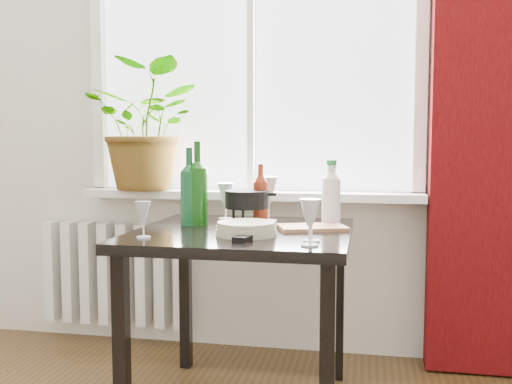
% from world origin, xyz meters
% --- Properties ---
extents(window, '(1.72, 0.08, 1.62)m').
position_xyz_m(window, '(0.00, 2.22, 1.60)').
color(window, white).
rests_on(window, ground).
extents(windowsill, '(1.72, 0.20, 0.04)m').
position_xyz_m(windowsill, '(0.00, 2.15, 0.82)').
color(windowsill, white).
rests_on(windowsill, ground).
extents(curtain, '(0.50, 0.12, 2.56)m').
position_xyz_m(curtain, '(1.12, 2.12, 1.30)').
color(curtain, '#3C0507').
rests_on(curtain, ground).
extents(radiator, '(0.80, 0.10, 0.55)m').
position_xyz_m(radiator, '(-0.75, 2.18, 0.38)').
color(radiator, white).
rests_on(radiator, ground).
extents(table, '(0.85, 0.85, 0.74)m').
position_xyz_m(table, '(0.10, 1.55, 0.65)').
color(table, black).
rests_on(table, ground).
extents(potted_plant, '(0.62, 0.55, 0.65)m').
position_xyz_m(potted_plant, '(-0.52, 2.11, 1.17)').
color(potted_plant, '#378022').
rests_on(potted_plant, windowsill).
extents(wine_bottle_left, '(0.10, 0.10, 0.33)m').
position_xyz_m(wine_bottle_left, '(-0.15, 1.64, 0.91)').
color(wine_bottle_left, '#0D4622').
rests_on(wine_bottle_left, table).
extents(wine_bottle_right, '(0.11, 0.11, 0.36)m').
position_xyz_m(wine_bottle_right, '(-0.12, 1.65, 0.92)').
color(wine_bottle_right, '#0E410C').
rests_on(wine_bottle_right, table).
extents(bottle_amber, '(0.07, 0.07, 0.26)m').
position_xyz_m(bottle_amber, '(0.14, 1.74, 0.87)').
color(bottle_amber, maroon).
rests_on(bottle_amber, table).
extents(cleaning_bottle, '(0.10, 0.10, 0.28)m').
position_xyz_m(cleaning_bottle, '(0.44, 1.75, 0.88)').
color(cleaning_bottle, silver).
rests_on(cleaning_bottle, table).
extents(wineglass_front_right, '(0.08, 0.08, 0.15)m').
position_xyz_m(wineglass_front_right, '(0.40, 1.32, 0.82)').
color(wineglass_front_right, silver).
rests_on(wineglass_front_right, table).
extents(wineglass_far_right, '(0.09, 0.09, 0.16)m').
position_xyz_m(wineglass_far_right, '(0.40, 1.23, 0.82)').
color(wineglass_far_right, silver).
rests_on(wineglass_far_right, table).
extents(wineglass_back_center, '(0.10, 0.10, 0.21)m').
position_xyz_m(wineglass_back_center, '(0.16, 1.81, 0.84)').
color(wineglass_back_center, '#B7BFC5').
rests_on(wineglass_back_center, table).
extents(wineglass_back_left, '(0.09, 0.09, 0.17)m').
position_xyz_m(wineglass_back_left, '(-0.04, 1.83, 0.82)').
color(wineglass_back_left, silver).
rests_on(wineglass_back_left, table).
extents(wineglass_front_left, '(0.07, 0.07, 0.14)m').
position_xyz_m(wineglass_front_left, '(-0.21, 1.28, 0.81)').
color(wineglass_front_left, silver).
rests_on(wineglass_front_left, table).
extents(plate_stack, '(0.26, 0.26, 0.05)m').
position_xyz_m(plate_stack, '(0.14, 1.41, 0.76)').
color(plate_stack, beige).
rests_on(plate_stack, table).
extents(fondue_pot, '(0.27, 0.26, 0.15)m').
position_xyz_m(fondue_pot, '(0.08, 1.70, 0.81)').
color(fondue_pot, black).
rests_on(fondue_pot, table).
extents(tv_remote, '(0.09, 0.18, 0.02)m').
position_xyz_m(tv_remote, '(0.17, 1.33, 0.75)').
color(tv_remote, black).
rests_on(tv_remote, table).
extents(cutting_board, '(0.31, 0.25, 0.01)m').
position_xyz_m(cutting_board, '(0.37, 1.61, 0.75)').
color(cutting_board, '#A26949').
rests_on(cutting_board, table).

